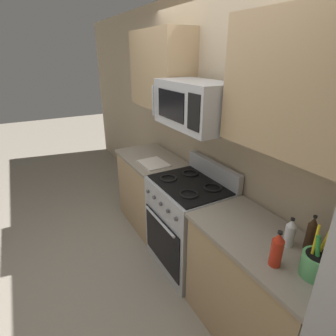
{
  "coord_description": "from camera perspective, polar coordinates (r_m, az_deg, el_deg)",
  "views": [
    {
      "loc": [
        1.9,
        -0.61,
        2.05
      ],
      "look_at": [
        -0.21,
        0.55,
        1.03
      ],
      "focal_mm": 28.87,
      "sensor_mm": 36.0,
      "label": 1
    }
  ],
  "objects": [
    {
      "name": "upper_cabinets_right",
      "position": [
        1.74,
        27.66,
        15.12
      ],
      "size": [
        1.04,
        0.34,
        0.8
      ],
      "color": "tan"
    },
    {
      "name": "wall_back",
      "position": [
        2.62,
        11.72,
        5.89
      ],
      "size": [
        8.0,
        0.1,
        2.6
      ],
      "primitive_type": "cube",
      "color": "tan",
      "rests_on": "ground"
    },
    {
      "name": "cutting_board",
      "position": [
        3.02,
        -3.05,
        0.98
      ],
      "size": [
        0.35,
        0.27,
        0.02
      ],
      "primitive_type": "cube",
      "rotation": [
        0.0,
        0.0,
        0.03
      ],
      "color": "silver",
      "rests_on": "counter_left"
    },
    {
      "name": "upper_cabinets_left",
      "position": [
        3.11,
        -1.53,
        19.99
      ],
      "size": [
        0.93,
        0.34,
        0.8
      ],
      "color": "tan"
    },
    {
      "name": "range_oven",
      "position": [
        2.78,
        4.37,
        -11.64
      ],
      "size": [
        0.76,
        0.64,
        1.09
      ],
      "color": "#B2B5BA",
      "rests_on": "ground"
    },
    {
      "name": "bottle_hot_sauce",
      "position": [
        1.73,
        22.0,
        -15.71
      ],
      "size": [
        0.07,
        0.07,
        0.23
      ],
      "color": "red",
      "rests_on": "counter_right"
    },
    {
      "name": "microwave",
      "position": [
        2.34,
        5.8,
        13.21
      ],
      "size": [
        0.76,
        0.44,
        0.38
      ],
      "color": "#B2B5BA"
    },
    {
      "name": "counter_right",
      "position": [
        2.27,
        18.02,
        -23.11
      ],
      "size": [
        1.05,
        0.6,
        0.91
      ],
      "color": "tan",
      "rests_on": "ground"
    },
    {
      "name": "bottle_vinegar",
      "position": [
        1.92,
        24.34,
        -12.4
      ],
      "size": [
        0.06,
        0.06,
        0.2
      ],
      "color": "silver",
      "rests_on": "counter_right"
    },
    {
      "name": "utensil_crock",
      "position": [
        1.77,
        28.88,
        -17.35
      ],
      "size": [
        0.16,
        0.16,
        0.31
      ],
      "color": "#59AD66",
      "rests_on": "counter_right"
    },
    {
      "name": "ground_plane",
      "position": [
        2.86,
        -8.27,
        -23.11
      ],
      "size": [
        16.0,
        16.0,
        0.0
      ],
      "primitive_type": "plane",
      "color": "gray"
    },
    {
      "name": "bottle_soy",
      "position": [
        1.93,
        27.96,
        -12.17
      ],
      "size": [
        0.06,
        0.06,
        0.24
      ],
      "color": "#382314",
      "rests_on": "counter_right"
    },
    {
      "name": "counter_left",
      "position": [
        3.43,
        -3.47,
        -4.73
      ],
      "size": [
        0.94,
        0.6,
        0.91
      ],
      "color": "tan",
      "rests_on": "ground"
    }
  ]
}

